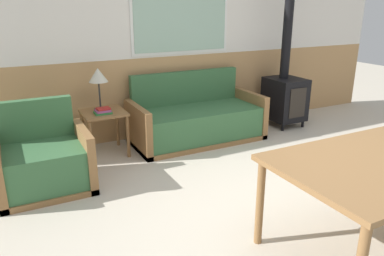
% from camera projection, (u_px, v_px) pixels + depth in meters
% --- Properties ---
extents(ground_plane, '(16.00, 16.00, 0.00)m').
position_uv_depth(ground_plane, '(303.00, 216.00, 3.29)').
color(ground_plane, beige).
extents(wall_back, '(7.20, 0.09, 2.70)m').
position_uv_depth(wall_back, '(176.00, 35.00, 5.08)').
color(wall_back, tan).
rests_on(wall_back, ground_plane).
extents(couch, '(1.75, 0.82, 0.89)m').
position_uv_depth(couch, '(197.00, 121.00, 5.03)').
color(couch, olive).
rests_on(couch, ground_plane).
extents(armchair, '(0.88, 0.72, 0.86)m').
position_uv_depth(armchair, '(44.00, 164.00, 3.69)').
color(armchair, olive).
rests_on(armchair, ground_plane).
extents(side_table, '(0.50, 0.50, 0.55)m').
position_uv_depth(side_table, '(104.00, 119.00, 4.50)').
color(side_table, olive).
rests_on(side_table, ground_plane).
extents(table_lamp, '(0.23, 0.23, 0.51)m').
position_uv_depth(table_lamp, '(98.00, 77.00, 4.42)').
color(table_lamp, '#262628').
rests_on(table_lamp, side_table).
extents(book_stack, '(0.19, 0.16, 0.07)m').
position_uv_depth(book_stack, '(103.00, 111.00, 4.38)').
color(book_stack, '#2D7F3D').
rests_on(book_stack, side_table).
extents(wood_stove, '(0.48, 0.57, 2.50)m').
position_uv_depth(wood_stove, '(285.00, 86.00, 5.57)').
color(wood_stove, black).
rests_on(wood_stove, ground_plane).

